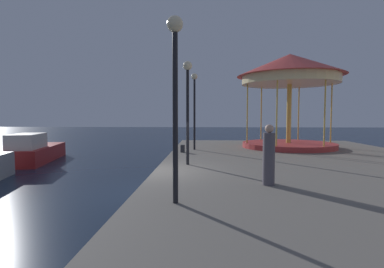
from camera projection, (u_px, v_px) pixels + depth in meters
name	position (u px, v px, depth m)	size (l,w,h in m)	color
ground_plane	(154.00, 192.00, 10.61)	(120.00, 120.00, 0.00)	#162338
quay_dock	(335.00, 183.00, 10.30)	(12.81, 26.02, 0.80)	slate
motorboat_red	(34.00, 151.00, 17.49)	(3.08, 6.01, 1.74)	maroon
carousel	(290.00, 78.00, 17.84)	(6.39, 6.39, 5.70)	#B23333
lamp_post_near_edge	(175.00, 76.00, 6.44)	(0.36, 0.36, 4.13)	black
lamp_post_mid_promenade	(188.00, 94.00, 11.63)	(0.36, 0.36, 4.11)	black
lamp_post_far_end	(194.00, 98.00, 16.80)	(0.36, 0.36, 4.38)	black
bollard_north	(183.00, 149.00, 15.72)	(0.24, 0.24, 0.40)	#2D2D33
person_near_carousel	(269.00, 157.00, 8.28)	(0.34, 0.34, 1.72)	#514C56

